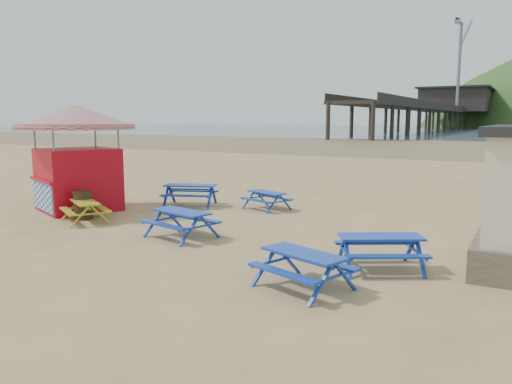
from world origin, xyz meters
The scene contains 12 objects.
ground centered at (0.00, 0.00, 0.00)m, with size 400.00×400.00×0.00m, color tan.
wet_sand centered at (0.00, 55.00, 0.00)m, with size 400.00×400.00×0.00m, color olive.
sea centered at (0.00, 170.00, 0.01)m, with size 400.00×400.00×0.00m, color #4C5F6D.
picnic_table_blue_a centered at (-3.59, 3.08, 0.41)m, with size 2.39×2.19×0.82m.
picnic_table_blue_b centered at (-0.66, 3.82, 0.33)m, with size 1.91×1.74×0.66m.
picnic_table_blue_d centered at (-0.69, -1.28, 0.38)m, with size 2.11×1.85×0.76m.
picnic_table_blue_e centered at (4.03, -3.53, 0.36)m, with size 2.09×1.88×0.73m.
picnic_table_blue_f centered at (5.01, -1.54, 0.38)m, with size 2.29×2.16×0.76m.
picnic_table_yellow centered at (-4.71, -1.07, 0.34)m, with size 2.06×1.95×0.68m.
ice_cream_kiosk centered at (-6.65, 0.39, 2.41)m, with size 5.60×5.60×3.82m.
litter_bin centered at (-5.16, -0.76, 0.48)m, with size 0.64×0.64×0.94m.
pier centered at (-17.99, 178.23, 5.46)m, with size 24.00×220.00×39.29m.
Camera 1 is at (7.81, -12.24, 3.29)m, focal length 35.00 mm.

